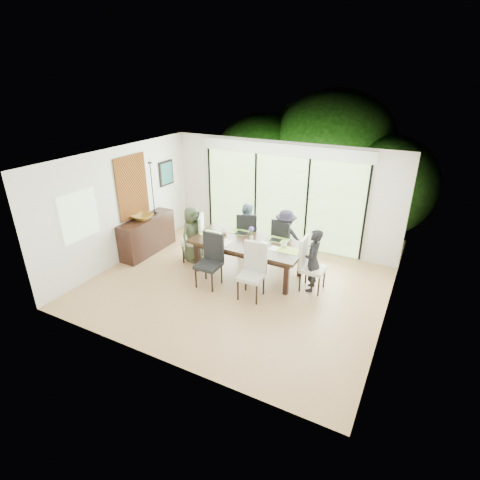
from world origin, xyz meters
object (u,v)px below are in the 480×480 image
at_px(person_far_left, 247,230).
at_px(person_right_end, 313,261).
at_px(chair_far_right, 285,241).
at_px(sideboard, 147,235).
at_px(table_top, 248,243).
at_px(chair_right_end, 313,265).
at_px(cup_b, 252,243).
at_px(chair_far_left, 247,233).
at_px(cup_c, 284,245).
at_px(chair_near_right, 251,272).
at_px(bowl, 143,217).
at_px(chair_left_end, 192,238).
at_px(chair_near_left, 208,262).
at_px(person_far_right, 285,238).
at_px(laptop, 213,236).
at_px(person_left_end, 193,234).
at_px(vase, 251,239).
at_px(cup_a, 224,232).

bearing_deg(person_far_left, person_right_end, 168.89).
relative_size(chair_far_right, sideboard, 0.70).
xyz_separation_m(table_top, chair_far_right, (0.55, 0.85, -0.18)).
xyz_separation_m(chair_right_end, cup_b, (-1.35, -0.10, 0.26)).
relative_size(chair_far_left, cup_c, 8.87).
bearing_deg(table_top, person_far_left, 118.47).
bearing_deg(chair_near_right, bowl, 165.56).
bearing_deg(person_right_end, bowl, -95.78).
distance_m(chair_left_end, chair_near_left, 1.33).
xyz_separation_m(chair_far_right, chair_near_right, (-0.05, -1.72, 0.00)).
relative_size(person_far_right, cup_b, 12.90).
distance_m(person_right_end, cup_b, 1.34).
bearing_deg(laptop, sideboard, 158.55).
height_order(chair_left_end, cup_b, chair_left_end).
bearing_deg(chair_left_end, chair_far_right, 87.80).
xyz_separation_m(chair_left_end, chair_near_left, (1.00, -0.87, 0.00)).
relative_size(chair_near_right, person_left_end, 0.85).
bearing_deg(chair_near_left, person_right_end, 22.78).
distance_m(vase, cup_b, 0.18).
distance_m(chair_left_end, sideboard, 1.26).
distance_m(chair_near_left, cup_a, 1.07).
xyz_separation_m(chair_right_end, person_far_right, (-0.95, 0.83, 0.10)).
height_order(chair_left_end, sideboard, chair_left_end).
relative_size(table_top, bowl, 5.17).
distance_m(chair_far_left, person_far_left, 0.10).
bearing_deg(person_far_left, chair_right_end, 169.10).
bearing_deg(laptop, cup_b, -23.55).
height_order(chair_far_left, sideboard, chair_far_left).
height_order(chair_right_end, person_left_end, person_left_end).
bearing_deg(vase, chair_near_right, -63.94).
xyz_separation_m(person_left_end, person_far_left, (1.03, 0.83, 0.00)).
bearing_deg(chair_right_end, cup_b, 94.26).
relative_size(chair_near_right, cup_b, 11.00).
distance_m(chair_left_end, laptop, 0.69).
distance_m(chair_near_right, person_left_end, 2.16).
distance_m(person_right_end, vase, 1.44).
distance_m(table_top, chair_far_right, 1.03).
xyz_separation_m(table_top, person_far_right, (0.55, 0.83, -0.08)).
xyz_separation_m(chair_near_left, vase, (0.55, 0.92, 0.27)).
relative_size(chair_left_end, chair_near_left, 1.00).
height_order(vase, cup_b, vase).
bearing_deg(sideboard, laptop, 2.10).
relative_size(chair_far_left, sideboard, 0.70).
bearing_deg(person_right_end, sideboard, -97.14).
xyz_separation_m(table_top, vase, (0.05, 0.05, 0.09)).
bearing_deg(chair_near_right, person_left_end, 152.33).
bearing_deg(cup_a, chair_right_end, -3.90).
bearing_deg(cup_a, table_top, -12.09).
bearing_deg(chair_far_left, sideboard, 2.21).
height_order(chair_left_end, laptop, chair_left_end).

